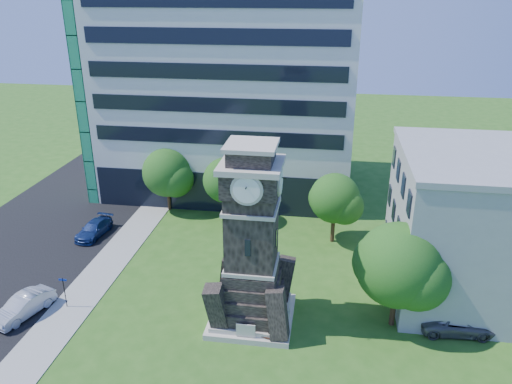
% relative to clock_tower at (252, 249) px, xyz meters
% --- Properties ---
extents(ground, '(160.00, 160.00, 0.00)m').
position_rel_clock_tower_xyz_m(ground, '(-3.00, -2.00, -5.28)').
color(ground, '#2A5919').
rests_on(ground, ground).
extents(sidewalk, '(3.00, 70.00, 0.06)m').
position_rel_clock_tower_xyz_m(sidewalk, '(-12.50, 3.00, -5.25)').
color(sidewalk, gray).
rests_on(sidewalk, ground).
extents(clock_tower, '(5.40, 5.40, 12.22)m').
position_rel_clock_tower_xyz_m(clock_tower, '(0.00, 0.00, 0.00)').
color(clock_tower, beige).
rests_on(clock_tower, ground).
extents(office_tall, '(26.20, 15.11, 28.60)m').
position_rel_clock_tower_xyz_m(office_tall, '(-6.20, 23.84, 8.94)').
color(office_tall, silver).
rests_on(office_tall, ground).
extents(office_low, '(15.20, 12.20, 10.40)m').
position_rel_clock_tower_xyz_m(office_low, '(16.97, 6.00, -0.07)').
color(office_low, '#95979A').
rests_on(office_low, ground).
extents(car_street_mid, '(2.79, 4.62, 1.44)m').
position_rel_clock_tower_xyz_m(car_street_mid, '(-15.24, -1.94, -4.56)').
color(car_street_mid, '#A8AAAF').
rests_on(car_street_mid, ground).
extents(car_street_north, '(2.21, 4.57, 1.28)m').
position_rel_clock_tower_xyz_m(car_street_north, '(-15.81, 9.77, -4.64)').
color(car_street_north, navy).
rests_on(car_street_north, ground).
extents(car_east_lot, '(4.93, 2.56, 1.33)m').
position_rel_clock_tower_xyz_m(car_east_lot, '(13.18, 0.69, -4.62)').
color(car_east_lot, '#535258').
rests_on(car_east_lot, ground).
extents(park_bench, '(1.98, 0.53, 1.02)m').
position_rel_clock_tower_xyz_m(park_bench, '(0.55, -1.99, -4.74)').
color(park_bench, black).
rests_on(park_bench, ground).
extents(street_sign, '(0.56, 0.06, 2.35)m').
position_rel_clock_tower_xyz_m(street_sign, '(-12.88, -0.68, -3.81)').
color(street_sign, black).
rests_on(street_sign, ground).
extents(tree_nw, '(5.23, 4.75, 6.29)m').
position_rel_clock_tower_xyz_m(tree_nw, '(-10.88, 16.24, -1.52)').
color(tree_nw, '#332114').
rests_on(tree_nw, ground).
extents(tree_nc, '(4.58, 4.16, 6.27)m').
position_rel_clock_tower_xyz_m(tree_nc, '(-4.70, 14.38, -1.26)').
color(tree_nc, '#332114').
rests_on(tree_nc, ground).
extents(tree_ne, '(4.69, 4.26, 6.21)m').
position_rel_clock_tower_xyz_m(tree_ne, '(5.22, 11.90, -1.37)').
color(tree_ne, '#332114').
rests_on(tree_ne, ground).
extents(tree_east, '(5.98, 5.43, 7.21)m').
position_rel_clock_tower_xyz_m(tree_east, '(9.24, 0.82, -0.97)').
color(tree_east, '#332114').
rests_on(tree_east, ground).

